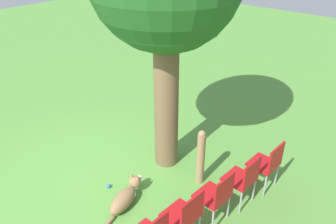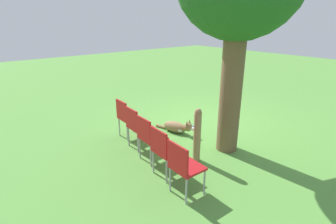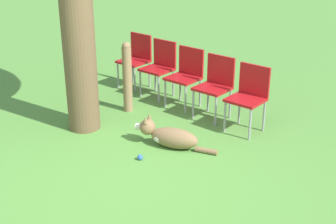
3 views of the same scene
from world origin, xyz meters
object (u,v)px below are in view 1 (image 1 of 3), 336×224
dog (126,197)px  red_chair_4 (268,163)px  red_chair_1 (185,214)px  tennis_ball (109,186)px  fence_post (201,157)px  red_chair_2 (217,195)px  red_chair_3 (244,178)px

dog → red_chair_4: size_ratio=1.21×
red_chair_1 → tennis_ball: 1.71m
dog → fence_post: size_ratio=1.02×
red_chair_1 → red_chair_4: (0.33, 1.74, 0.00)m
red_chair_2 → red_chair_3: bearing=-98.1°
fence_post → red_chair_3: fence_post is taller
red_chair_4 → tennis_ball: bearing=43.9°
dog → red_chair_4: (1.47, 1.79, 0.38)m
dog → red_chair_4: red_chair_4 is taller
fence_post → red_chair_3: (0.80, 0.02, -0.01)m
red_chair_1 → red_chair_3: same height
red_chair_3 → tennis_ball: red_chair_3 is taller
tennis_ball → red_chair_1: bearing=-0.2°
fence_post → red_chair_2: 0.88m
tennis_ball → red_chair_2: bearing=18.2°
red_chair_2 → dog: bearing=29.1°
red_chair_4 → tennis_ball: (-1.96, -1.73, -0.48)m
red_chair_4 → tennis_ball: red_chair_4 is taller
dog → red_chair_3: size_ratio=1.21×
dog → red_chair_2: red_chair_2 is taller
dog → red_chair_2: 1.45m
fence_post → red_chair_2: (0.69, -0.56, -0.01)m
fence_post → tennis_ball: fence_post is taller
red_chair_3 → tennis_ball: 2.24m
dog → fence_post: fence_post is taller
red_chair_4 → dog: bearing=53.0°
red_chair_1 → red_chair_2: bearing=-98.1°
red_chair_1 → fence_post: bearing=-60.5°
tennis_ball → red_chair_4: bearing=41.4°
fence_post → tennis_ball: (-1.06, -1.13, -0.49)m
red_chair_2 → red_chair_4: bearing=-98.1°
red_chair_2 → tennis_ball: (-1.75, -0.57, -0.48)m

